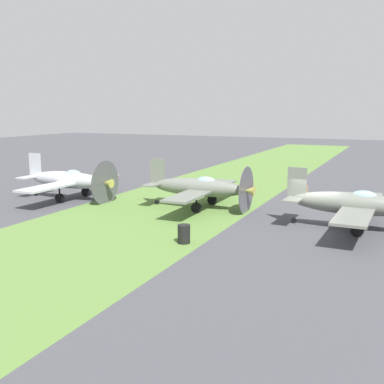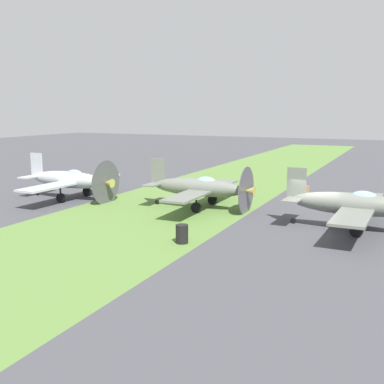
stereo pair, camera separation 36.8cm
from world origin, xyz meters
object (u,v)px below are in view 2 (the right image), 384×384
at_px(airplane_wingman, 200,188).
at_px(airplane_trail, 70,180).
at_px(fuel_drum, 182,234).
at_px(airplane_lead, 355,204).
at_px(supply_crate, 301,189).

relative_size(airplane_wingman, airplane_trail, 0.98).
xyz_separation_m(airplane_trail, fuel_drum, (6.69, 12.14, -0.93)).
xyz_separation_m(airplane_lead, airplane_wingman, (-1.62, -9.59, -0.03)).
bearing_deg(airplane_wingman, fuel_drum, 17.24).
distance_m(airplane_trail, supply_crate, 17.07).
height_order(airplane_wingman, airplane_trail, airplane_trail).
height_order(airplane_trail, fuel_drum, airplane_trail).
bearing_deg(supply_crate, airplane_lead, 26.43).
bearing_deg(supply_crate, airplane_trail, -57.85).
height_order(airplane_lead, airplane_wingman, airplane_lead).
distance_m(airplane_lead, fuel_drum, 9.38).
height_order(airplane_lead, supply_crate, airplane_lead).
distance_m(airplane_lead, airplane_trail, 19.27).
bearing_deg(airplane_trail, fuel_drum, 62.77).
bearing_deg(airplane_lead, airplane_wingman, -97.90).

